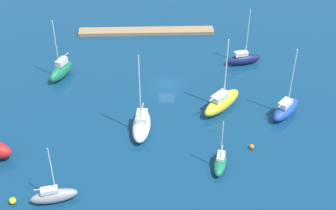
# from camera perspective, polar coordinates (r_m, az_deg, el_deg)

# --- Properties ---
(water) EXTENTS (160.00, 160.00, 0.00)m
(water) POSITION_cam_1_polar(r_m,az_deg,el_deg) (79.73, -0.15, 2.24)
(water) COLOR navy
(water) RESTS_ON ground
(pier_dock) EXTENTS (25.02, 2.45, 0.63)m
(pier_dock) POSITION_cam_1_polar(r_m,az_deg,el_deg) (94.44, -2.48, 8.38)
(pier_dock) COLOR #997A56
(pier_dock) RESTS_ON ground
(sailboat_green_lone_south) EXTENTS (4.19, 5.88, 10.42)m
(sailboat_green_lone_south) POSITION_cam_1_polar(r_m,az_deg,el_deg) (82.81, -12.05, 3.85)
(sailboat_green_lone_south) COLOR #19724C
(sailboat_green_lone_south) RESTS_ON water
(sailboat_blue_east_end) EXTENTS (5.70, 6.01, 11.01)m
(sailboat_blue_east_end) POSITION_cam_1_polar(r_m,az_deg,el_deg) (74.74, 13.23, -0.45)
(sailboat_blue_east_end) COLOR #2347B2
(sailboat_blue_east_end) RESTS_ON water
(sailboat_navy_west_end) EXTENTS (6.29, 2.97, 10.04)m
(sailboat_navy_west_end) POSITION_cam_1_polar(r_m,az_deg,el_deg) (85.53, 8.55, 5.22)
(sailboat_navy_west_end) COLOR #141E4C
(sailboat_navy_west_end) RESTS_ON water
(sailboat_gray_lone_north) EXTENTS (5.80, 2.71, 8.39)m
(sailboat_gray_lone_north) POSITION_cam_1_polar(r_m,az_deg,el_deg) (62.04, -12.84, -10.00)
(sailboat_gray_lone_north) COLOR gray
(sailboat_gray_lone_north) RESTS_ON water
(sailboat_white_far_north) EXTENTS (3.07, 7.18, 12.70)m
(sailboat_white_far_north) POSITION_cam_1_polar(r_m,az_deg,el_deg) (70.08, -3.02, -2.27)
(sailboat_white_far_north) COLOR white
(sailboat_white_far_north) RESTS_ON water
(sailboat_yellow_near_pier) EXTENTS (7.00, 7.26, 11.66)m
(sailboat_yellow_near_pier) POSITION_cam_1_polar(r_m,az_deg,el_deg) (74.36, 6.13, 0.34)
(sailboat_yellow_near_pier) COLOR yellow
(sailboat_yellow_near_pier) RESTS_ON water
(sailboat_green_off_beacon) EXTENTS (2.69, 5.10, 7.70)m
(sailboat_green_off_beacon) POSITION_cam_1_polar(r_m,az_deg,el_deg) (65.15, 5.96, -6.50)
(sailboat_green_off_beacon) COLOR #19724C
(sailboat_green_off_beacon) RESTS_ON water
(mooring_buoy_orange) EXTENTS (0.67, 0.67, 0.67)m
(mooring_buoy_orange) POSITION_cam_1_polar(r_m,az_deg,el_deg) (68.64, 9.49, -4.69)
(mooring_buoy_orange) COLOR orange
(mooring_buoy_orange) RESTS_ON water
(mooring_buoy_yellow) EXTENTS (0.87, 0.87, 0.87)m
(mooring_buoy_yellow) POSITION_cam_1_polar(r_m,az_deg,el_deg) (63.42, -17.25, -10.36)
(mooring_buoy_yellow) COLOR yellow
(mooring_buoy_yellow) RESTS_ON water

